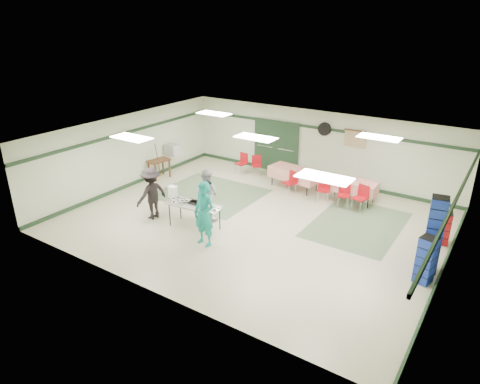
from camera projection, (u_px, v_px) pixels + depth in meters
The scene contains 42 objects.
floor at pixel (254, 220), 13.44m from camera, with size 11.00×11.00×0.00m, color beige.
ceiling at pixel (256, 137), 12.42m from camera, with size 11.00×11.00×0.00m, color silver.
wall_back at pixel (316, 146), 16.40m from camera, with size 11.00×11.00×0.00m, color beige.
wall_front at pixel (148, 240), 9.46m from camera, with size 11.00×11.00×0.00m, color beige.
wall_left at pixel (128, 151), 15.74m from camera, with size 9.00×9.00×0.00m, color beige.
wall_right at pixel (452, 226), 10.12m from camera, with size 9.00×9.00×0.00m, color beige.
trim_back at pixel (317, 128), 16.11m from camera, with size 11.00×0.06×0.10m, color #1E3821.
baseboard_back at pixel (314, 177), 16.87m from camera, with size 11.00×0.06×0.12m, color #1E3821.
trim_left at pixel (127, 133), 15.46m from camera, with size 9.00×0.06×0.10m, color #1E3821.
baseboard_left at pixel (132, 184), 16.21m from camera, with size 9.00×0.06×0.12m, color #1E3821.
trim_right at pixel (457, 198), 9.87m from camera, with size 9.00×0.06×0.10m, color #1E3821.
baseboard_right at pixel (441, 272), 10.63m from camera, with size 9.00×0.06×0.12m, color #1E3821.
green_patch_a at pixel (210, 193), 15.49m from camera, with size 3.50×3.00×0.01m, color #66815E.
green_patch_b at pixel (357, 224), 13.17m from camera, with size 2.50×3.50×0.01m, color #66815E.
double_door_left at pixel (266, 145), 17.59m from camera, with size 0.90×0.06×2.10m, color gray.
double_door_right at pixel (286, 148), 17.10m from camera, with size 0.90×0.06×2.10m, color gray.
door_frame at pixel (276, 147), 17.33m from camera, with size 2.00×0.03×2.15m, color #1E3821.
wall_fan at pixel (324, 129), 15.93m from camera, with size 0.50×0.50×0.10m, color black.
scroll_banner at pixel (355, 139), 15.40m from camera, with size 0.80×0.02×0.60m, color tan.
serving_table at pixel (194, 206), 12.73m from camera, with size 1.72×0.80×0.76m.
sheet_tray_right at pixel (209, 210), 12.33m from camera, with size 0.57×0.43×0.02m, color silver.
sheet_tray_mid at pixel (193, 202), 12.82m from camera, with size 0.58×0.44×0.02m, color silver.
sheet_tray_left at pixel (178, 201), 12.91m from camera, with size 0.60×0.46×0.02m, color silver.
baking_pan at pixel (196, 203), 12.68m from camera, with size 0.46×0.29×0.08m, color black.
foam_box_stack at pixel (173, 192), 13.14m from camera, with size 0.23×0.21×0.37m, color white.
volunteer_teal at pixel (204, 214), 11.70m from camera, with size 0.68×0.44×1.86m, color teal.
volunteer_grey at pixel (207, 194), 13.27m from camera, with size 0.80×0.62×1.65m, color #97979C.
volunteer_dark at pixel (151, 193), 13.32m from camera, with size 1.07×0.62×1.66m, color black.
dining_table_a at pixel (352, 186), 14.64m from camera, with size 1.69×0.78×0.77m.
dining_table_b at pixel (294, 174), 15.77m from camera, with size 1.96×1.08×0.77m.
chair_a at pixel (344, 192), 14.25m from camera, with size 0.47×0.47×0.83m.
chair_b at pixel (324, 187), 14.61m from camera, with size 0.52×0.52×0.89m.
chair_c at pixel (362, 195), 13.94m from camera, with size 0.50×0.50×0.87m.
chair_d at pixel (291, 180), 15.25m from camera, with size 0.51×0.51×0.85m.
chair_loose_a at pixel (257, 163), 17.13m from camera, with size 0.52×0.52×0.80m.
chair_loose_b at pixel (242, 161), 17.27m from camera, with size 0.46×0.46×0.86m.
crate_stack_blue_a at pixel (426, 260), 10.10m from camera, with size 0.37×0.37×1.21m, color #193996.
crate_stack_red at pixel (443, 228), 11.93m from camera, with size 0.37×0.37×0.95m, color #9E0F15.
crate_stack_blue_b at pixel (434, 235), 10.41m from camera, with size 0.39×0.39×2.01m, color #193996.
printer_table at pixel (159, 163), 16.75m from camera, with size 0.68×0.92×0.74m.
office_printer at pixel (173, 150), 17.26m from camera, with size 0.54×0.47×0.42m, color #AFAEAA.
broom at pixel (158, 160), 16.79m from camera, with size 0.03×0.03×1.37m, color brown.
Camera 1 is at (6.30, -10.33, 5.94)m, focal length 32.00 mm.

